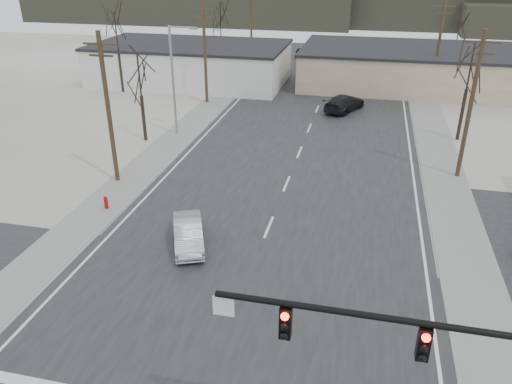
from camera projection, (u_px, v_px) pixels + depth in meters
The scene contains 25 objects.
ground at pixel (232, 318), 21.70m from camera, with size 140.00×140.00×0.00m, color silver.
main_road at pixel (289, 178), 34.82m from camera, with size 18.00×110.00×0.05m, color black.
cross_road at pixel (232, 317), 21.69m from camera, with size 90.00×10.00×0.04m, color black.
sidewalk_left at pixel (173, 142), 41.32m from camera, with size 3.00×90.00×0.06m, color gray.
sidewalk_right at pixel (441, 164), 37.07m from camera, with size 3.00×90.00×0.06m, color gray.
traffic_signal_mast at pixel (463, 378), 12.63m from camera, with size 8.95×0.43×7.20m.
fire_hydrant at pixel (106, 202), 30.55m from camera, with size 0.24×0.24×0.87m.
building_left_far at pixel (191, 63), 58.93m from camera, with size 22.30×12.30×4.50m.
building_right_far at pixel (417, 67), 57.26m from camera, with size 26.30×14.30×4.30m.
upole_left_b at pixel (108, 107), 32.21m from camera, with size 2.20×0.30×10.00m.
upole_left_c at pixel (205, 51), 49.72m from camera, with size 2.20×0.30×10.00m.
upole_left_d at pixel (251, 24), 67.23m from camera, with size 2.20×0.30×10.00m.
upole_right_a at pixel (471, 104), 32.85m from camera, with size 2.20×0.30×10.00m.
upole_right_b at pixel (438, 46), 52.11m from camera, with size 2.20×0.30×10.00m.
streetlight_main at pixel (175, 75), 40.89m from camera, with size 2.40×0.25×9.00m.
tree_left_near at pixel (139, 78), 39.52m from camera, with size 3.30×3.30×7.35m.
tree_right_mid at pixel (470, 68), 39.34m from camera, with size 3.74×3.74×8.33m.
tree_left_far at pixel (221, 21), 62.01m from camera, with size 3.96×3.96×8.82m.
tree_right_far at pixel (459, 28), 61.76m from camera, with size 3.52×3.52×7.84m.
tree_left_mid at pixel (116, 34), 53.11m from camera, with size 3.96×3.96×8.82m.
hill_left at pixel (188, 5), 107.72m from camera, with size 70.00×18.00×7.00m, color #333026.
hill_center at pixel (429, 3), 100.75m from camera, with size 80.00×18.00×9.00m, color #333026.
sedan_crossing at pixel (188, 234), 26.63m from camera, with size 1.49×4.27×1.41m, color #959A9F.
car_far_a at pixel (344, 103), 48.87m from camera, with size 2.20×5.42×1.57m, color black.
car_far_b at pixel (303, 54), 71.77m from camera, with size 1.79×4.45×1.52m, color black.
Camera 1 is at (4.84, -16.41, 14.46)m, focal length 35.00 mm.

